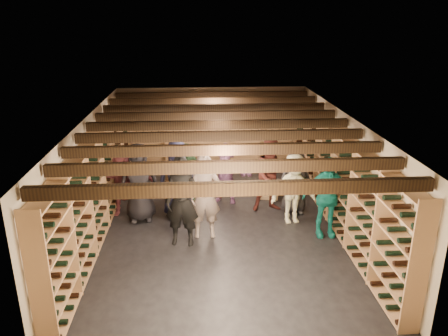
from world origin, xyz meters
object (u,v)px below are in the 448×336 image
crate_stack_right (268,191)px  person_11 (225,173)px  person_10 (186,173)px  person_12 (295,181)px  person_1 (182,202)px  person_4 (327,197)px  person_5 (123,183)px  person_6 (178,180)px  crate_loose (218,173)px  person_3 (293,189)px  person_0 (139,183)px  person_7 (205,196)px  person_8 (271,175)px  crate_stack_left (177,187)px

crate_stack_right → person_11: 1.26m
person_10 → person_12: person_12 is taller
person_1 → person_11: bearing=72.3°
person_1 → person_4: (2.96, 0.19, -0.06)m
person_5 → person_6: 1.30m
crate_loose → person_3: bearing=-63.5°
person_0 → person_11: (1.97, 0.90, -0.14)m
person_0 → person_10: size_ratio=1.20×
person_10 → person_11: 0.96m
person_0 → person_6: 0.85m
person_4 → person_7: (-2.50, 0.11, 0.03)m
person_3 → person_5: (-3.81, 0.71, -0.03)m
crate_stack_right → person_5: size_ratio=0.36×
person_0 → person_7: bearing=-36.6°
person_6 → person_10: size_ratio=1.21×
person_8 → person_10: (-2.00, 0.67, -0.13)m
crate_stack_right → person_7: bearing=-130.0°
crate_loose → person_4: (2.06, -3.67, 0.78)m
crate_loose → person_4: bearing=-60.7°
person_6 → person_11: size_ratio=1.20×
crate_loose → person_3: (1.51, -3.03, 0.71)m
crate_stack_left → person_6: 1.14m
person_10 → person_5: bearing=-175.1°
person_1 → person_10: bearing=96.9°
crate_loose → person_12: (1.66, -2.50, 0.70)m
person_4 → person_10: person_4 is taller
crate_stack_right → person_7: 2.63m
person_3 → person_4: 0.84m
person_8 → person_12: size_ratio=1.13×
crate_stack_right → person_0: size_ratio=0.31×
person_7 → person_8: 1.97m
crate_stack_right → person_6: bearing=-156.6°
crate_stack_left → person_4: person_4 is taller
person_3 → person_7: size_ratio=0.89×
crate_stack_right → crate_loose: bearing=126.4°
crate_stack_left → person_8: (2.24, -0.78, 0.54)m
crate_stack_left → person_8: person_8 is taller
crate_stack_left → person_11: size_ratio=0.45×
person_10 → person_11: size_ratio=0.99×
crate_loose → person_12: bearing=-56.4°
person_5 → person_11: (2.39, 0.54, -0.01)m
person_0 → person_1: (0.98, -1.17, 0.03)m
person_8 → crate_stack_right: bearing=79.8°
crate_loose → person_4: person_4 is taller
person_5 → person_7: size_ratio=0.85×
person_0 → person_6: person_6 is taller
person_7 → person_5: bearing=145.3°
person_5 → crate_loose: bearing=35.0°
person_5 → person_8: bearing=-11.1°
person_6 → person_7: person_6 is taller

